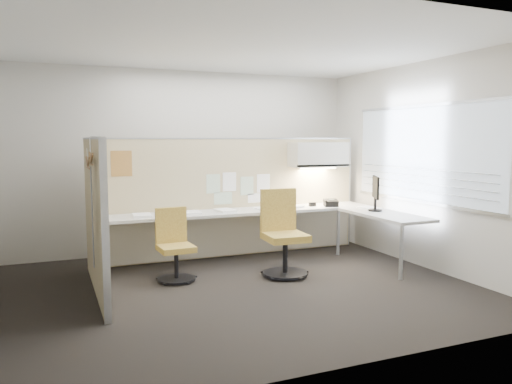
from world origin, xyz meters
name	(u,v)px	position (x,y,z in m)	size (l,w,h in m)	color
floor	(234,289)	(0.00, 0.00, -0.01)	(5.50, 4.50, 0.01)	black
ceiling	(233,44)	(0.00, 0.00, 2.80)	(5.50, 4.50, 0.01)	white
wall_back	(184,162)	(0.00, 2.25, 1.40)	(5.50, 0.02, 2.80)	beige
wall_front	(339,187)	(0.00, -2.25, 1.40)	(5.50, 0.02, 2.80)	beige
wall_right	(424,165)	(2.75, 0.00, 1.40)	(0.02, 4.50, 2.80)	beige
window_pane	(423,154)	(2.73, 0.00, 1.55)	(0.01, 2.80, 1.30)	#ACBBC8
partition_back	(232,198)	(0.55, 1.60, 0.88)	(4.10, 0.06, 1.75)	#C9B88B
partition_left	(95,217)	(-1.50, 0.50, 0.88)	(0.06, 2.20, 1.75)	#C9B88B
desk	(268,219)	(0.93, 1.13, 0.60)	(4.00, 2.07, 0.73)	beige
overhead_bin	(318,155)	(1.90, 1.39, 1.51)	(0.90, 0.36, 0.38)	beige
task_light_strip	(318,168)	(1.90, 1.39, 1.30)	(0.60, 0.06, 0.02)	#FFEABF
pinned_papers	(238,187)	(0.63, 1.57, 1.03)	(1.01, 0.00, 0.47)	#8CBF8C
poster	(122,164)	(-1.05, 1.57, 1.42)	(0.28, 0.00, 0.35)	orange
chair_left	(174,247)	(-0.56, 0.63, 0.41)	(0.47, 0.47, 0.88)	black
chair_right	(283,236)	(0.79, 0.33, 0.51)	(0.57, 0.58, 1.09)	black
monitor	(376,191)	(2.30, 0.45, 1.02)	(0.24, 0.43, 0.50)	black
phone	(331,203)	(1.98, 1.13, 0.78)	(0.26, 0.24, 0.12)	black
stapler	(289,205)	(1.41, 1.39, 0.76)	(0.14, 0.04, 0.05)	black
tape_dispenser	(312,204)	(1.73, 1.26, 0.76)	(0.10, 0.06, 0.06)	black
coat_hook	(90,172)	(-1.58, -0.13, 1.42)	(0.18, 0.44, 1.32)	silver
paper_stack_0	(142,215)	(-0.85, 1.24, 0.75)	(0.23, 0.30, 0.03)	white
paper_stack_1	(192,212)	(-0.16, 1.28, 0.74)	(0.23, 0.30, 0.02)	white
paper_stack_2	(225,210)	(0.32, 1.23, 0.75)	(0.23, 0.30, 0.03)	white
paper_stack_3	(265,209)	(0.94, 1.25, 0.74)	(0.23, 0.30, 0.01)	white
paper_stack_4	(292,206)	(1.40, 1.28, 0.74)	(0.23, 0.30, 0.03)	white
paper_stack_5	(369,208)	(2.39, 0.71, 0.74)	(0.23, 0.30, 0.02)	white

